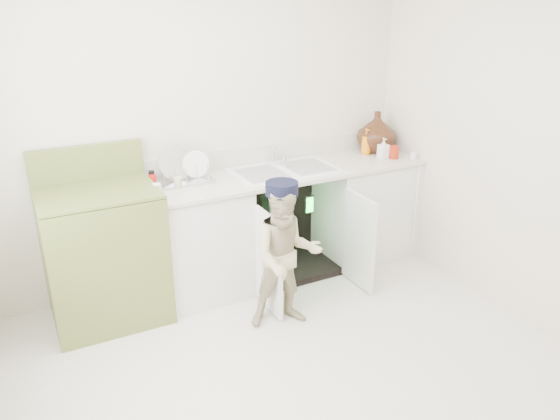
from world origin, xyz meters
The scene contains 5 objects.
ground centered at (0.00, 0.00, 0.00)m, with size 3.50×3.50×0.00m, color beige.
room_shell centered at (0.00, 0.00, 1.25)m, with size 6.00×5.50×1.26m.
counter_run centered at (0.59, 1.21, 0.48)m, with size 2.44×1.02×1.26m.
avocado_stove centered at (-0.92, 1.18, 0.51)m, with size 0.79×0.65×1.23m.
repair_worker centered at (0.19, 0.50, 0.54)m, with size 0.73×0.63×1.07m.
Camera 1 is at (-1.43, -2.49, 2.22)m, focal length 35.00 mm.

